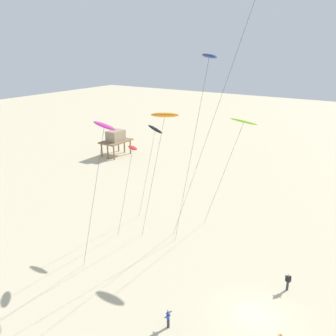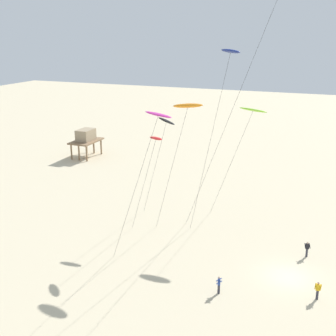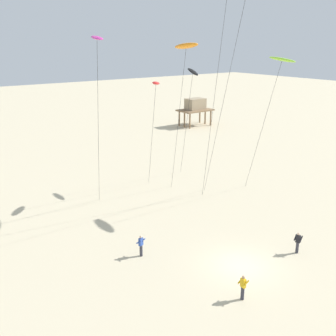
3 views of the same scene
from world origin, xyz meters
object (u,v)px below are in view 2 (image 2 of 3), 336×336
at_px(kite_lime, 253,111).
at_px(kite_magenta, 158,117).
at_px(kite_black, 166,122).
at_px(kite_flyer_middle, 318,290).
at_px(kite_navy, 230,53).
at_px(kite_flyer_nearest, 219,284).
at_px(stilt_house, 86,137).
at_px(kite_orange, 188,106).
at_px(kite_flyer_furthest, 307,249).
at_px(kite_red, 156,139).

distance_m(kite_lime, kite_magenta, 15.99).
bearing_deg(kite_black, kite_flyer_middle, -120.61).
bearing_deg(kite_navy, kite_flyer_nearest, -166.89).
height_order(kite_magenta, kite_flyer_middle, kite_magenta).
xyz_separation_m(kite_flyer_middle, stilt_house, (31.21, 42.01, 2.72)).
relative_size(kite_orange, kite_flyer_furthest, 9.08).
relative_size(kite_orange, kite_flyer_middle, 9.08).
bearing_deg(stilt_house, kite_flyer_nearest, -134.54).
bearing_deg(stilt_house, kite_flyer_furthest, -120.46).
relative_size(kite_black, kite_flyer_furthest, 7.50).
height_order(kite_orange, kite_magenta, kite_magenta).
relative_size(kite_flyer_middle, kite_flyer_furthest, 1.00).
relative_size(kite_orange, kite_red, 1.30).
height_order(kite_red, kite_black, kite_black).
bearing_deg(kite_navy, kite_flyer_furthest, -92.49).
distance_m(kite_flyer_middle, stilt_house, 52.41).
bearing_deg(stilt_house, kite_navy, -126.50).
bearing_deg(kite_black, stilt_house, 49.36).
bearing_deg(stilt_house, kite_lime, -118.71).
bearing_deg(kite_orange, kite_flyer_middle, -115.14).
relative_size(kite_navy, kite_magenta, 1.30).
bearing_deg(kite_black, kite_flyer_nearest, -141.97).
xyz_separation_m(kite_lime, kite_black, (-2.30, 9.31, -1.53)).
relative_size(kite_magenta, kite_flyer_furthest, 9.33).
height_order(kite_flyer_furthest, stilt_house, stilt_house).
bearing_deg(kite_red, kite_magenta, -155.40).
xyz_separation_m(kite_magenta, kite_flyer_furthest, (9.48, -12.25, -14.22)).
height_order(kite_flyer_middle, kite_flyer_furthest, same).
distance_m(kite_magenta, stilt_house, 45.14).
relative_size(kite_flyer_furthest, stilt_house, 0.27).
distance_m(kite_navy, kite_black, 11.53).
distance_m(kite_orange, kite_flyer_middle, 20.90).
relative_size(kite_red, kite_magenta, 0.75).
distance_m(kite_red, stilt_house, 36.50).
bearing_deg(kite_red, kite_flyer_furthest, -83.14).
relative_size(kite_orange, kite_flyer_nearest, 9.08).
relative_size(kite_orange, kite_magenta, 0.97).
height_order(kite_black, kite_flyer_middle, kite_black).
bearing_deg(kite_orange, kite_black, 44.17).
distance_m(kite_flyer_nearest, stilt_house, 47.77).
bearing_deg(kite_flyer_nearest, kite_black, 38.03).
height_order(kite_black, stilt_house, kite_black).
bearing_deg(kite_orange, kite_red, 111.01).
bearing_deg(kite_black, kite_magenta, -161.00).
bearing_deg(kite_orange, stilt_house, 48.56).
relative_size(kite_magenta, kite_flyer_nearest, 9.33).
xyz_separation_m(kite_lime, kite_magenta, (-15.14, 4.89, 1.61)).
bearing_deg(kite_flyer_furthest, stilt_house, 59.54).
xyz_separation_m(kite_orange, kite_flyer_nearest, (-8.92, -6.20, -13.78)).
distance_m(kite_orange, kite_flyer_furthest, 18.76).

